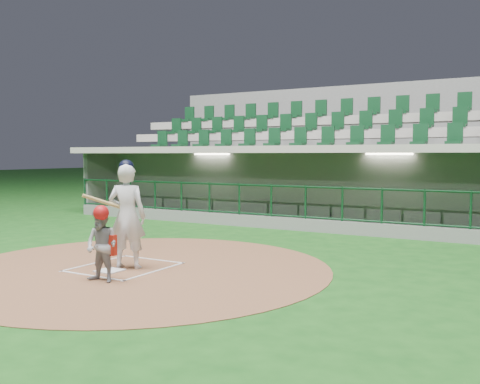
# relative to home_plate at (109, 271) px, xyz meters

# --- Properties ---
(ground) EXTENTS (120.00, 120.00, 0.00)m
(ground) POSITION_rel_home_plate_xyz_m (0.00, 0.70, -0.02)
(ground) COLOR #144714
(ground) RESTS_ON ground
(dirt_circle) EXTENTS (7.20, 7.20, 0.01)m
(dirt_circle) POSITION_rel_home_plate_xyz_m (0.30, 0.50, -0.02)
(dirt_circle) COLOR brown
(dirt_circle) RESTS_ON ground
(home_plate) EXTENTS (0.43, 0.43, 0.02)m
(home_plate) POSITION_rel_home_plate_xyz_m (0.00, 0.00, 0.00)
(home_plate) COLOR silver
(home_plate) RESTS_ON dirt_circle
(batter_box_chalk) EXTENTS (1.55, 1.80, 0.01)m
(batter_box_chalk) POSITION_rel_home_plate_xyz_m (0.00, 0.40, -0.00)
(batter_box_chalk) COLOR silver
(batter_box_chalk) RESTS_ON ground
(dugout_structure) EXTENTS (16.40, 3.70, 3.00)m
(dugout_structure) POSITION_rel_home_plate_xyz_m (0.11, 8.52, 0.94)
(dugout_structure) COLOR gray
(dugout_structure) RESTS_ON ground
(seating_deck) EXTENTS (17.00, 6.72, 5.15)m
(seating_deck) POSITION_rel_home_plate_xyz_m (0.00, 11.61, 1.40)
(seating_deck) COLOR slate
(seating_deck) RESTS_ON ground
(batter) EXTENTS (0.96, 1.00, 2.04)m
(batter) POSITION_rel_home_plate_xyz_m (0.11, 0.37, 1.00)
(batter) COLOR silver
(batter) RESTS_ON dirt_circle
(catcher) EXTENTS (0.62, 0.50, 1.30)m
(catcher) POSITION_rel_home_plate_xyz_m (0.48, -0.67, 0.63)
(catcher) COLOR gray
(catcher) RESTS_ON dirt_circle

